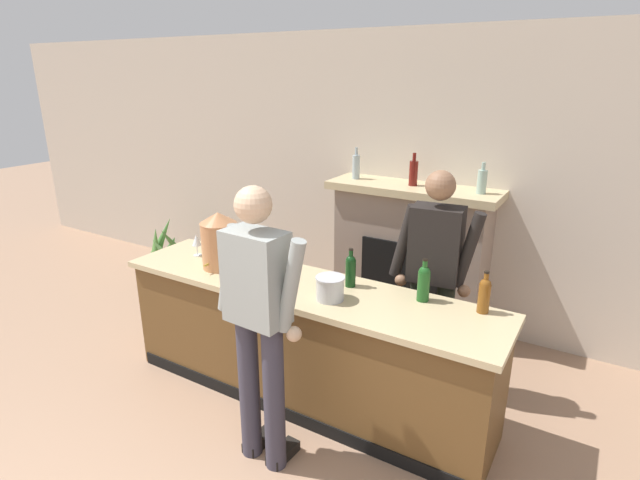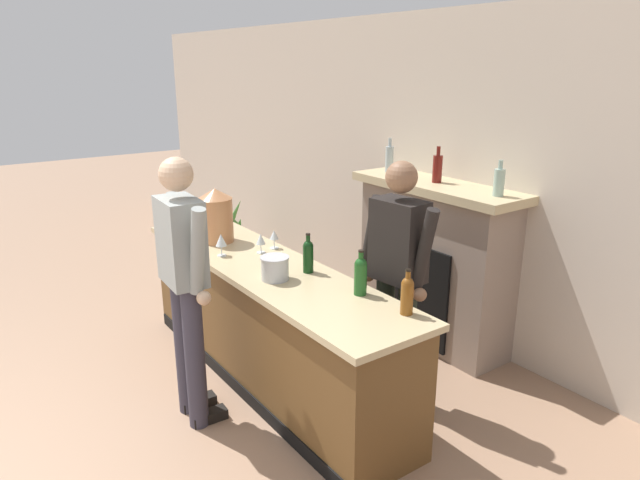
% 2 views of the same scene
% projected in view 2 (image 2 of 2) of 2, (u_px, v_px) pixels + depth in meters
% --- Properties ---
extents(wall_back_panel, '(12.00, 0.07, 2.75)m').
position_uv_depth(wall_back_panel, '(455.00, 180.00, 4.83)').
color(wall_back_panel, beige).
rests_on(wall_back_panel, ground_plane).
extents(bar_counter, '(2.90, 0.68, 0.92)m').
position_uv_depth(bar_counter, '(268.00, 322.00, 4.27)').
color(bar_counter, brown).
rests_on(bar_counter, ground_plane).
extents(fireplace_stone, '(1.56, 0.52, 1.69)m').
position_uv_depth(fireplace_stone, '(433.00, 262.00, 4.85)').
color(fireplace_stone, gray).
rests_on(fireplace_stone, ground_plane).
extents(potted_plant_corner, '(0.47, 0.44, 0.77)m').
position_uv_depth(potted_plant_corner, '(233.00, 238.00, 6.87)').
color(potted_plant_corner, '#45403B').
rests_on(potted_plant_corner, ground_plane).
extents(person_customer, '(0.66, 0.32, 1.79)m').
position_uv_depth(person_customer, '(185.00, 281.00, 3.62)').
color(person_customer, '#393644').
rests_on(person_customer, ground_plane).
extents(person_bartender, '(0.66, 0.33, 1.73)m').
position_uv_depth(person_bartender, '(397.00, 275.00, 3.84)').
color(person_bartender, '#222B23').
rests_on(person_bartender, ground_plane).
extents(copper_dispenser, '(0.28, 0.32, 0.44)m').
position_uv_depth(copper_dispenser, '(216.00, 215.00, 4.61)').
color(copper_dispenser, '#BD7B4D').
rests_on(copper_dispenser, bar_counter).
extents(ice_bucket_steel, '(0.20, 0.20, 0.16)m').
position_uv_depth(ice_bucket_steel, '(275.00, 268.00, 3.83)').
color(ice_bucket_steel, silver).
rests_on(ice_bucket_steel, bar_counter).
extents(wine_bottle_rose_blush, '(0.08, 0.08, 0.29)m').
position_uv_depth(wine_bottle_rose_blush, '(361.00, 274.00, 3.57)').
color(wine_bottle_rose_blush, '#1C521E').
rests_on(wine_bottle_rose_blush, bar_counter).
extents(wine_bottle_port_short, '(0.07, 0.07, 0.28)m').
position_uv_depth(wine_bottle_port_short, '(308.00, 255.00, 3.95)').
color(wine_bottle_port_short, '#103613').
rests_on(wine_bottle_port_short, bar_counter).
extents(wine_bottle_cabernet_heavy, '(0.07, 0.07, 0.28)m').
position_uv_depth(wine_bottle_cabernet_heavy, '(407.00, 294.00, 3.29)').
color(wine_bottle_cabernet_heavy, brown).
rests_on(wine_bottle_cabernet_heavy, bar_counter).
extents(wine_glass_back_row, '(0.07, 0.07, 0.18)m').
position_uv_depth(wine_glass_back_row, '(209.00, 216.00, 4.96)').
color(wine_glass_back_row, silver).
rests_on(wine_glass_back_row, bar_counter).
extents(wine_glass_mid_counter, '(0.08, 0.08, 0.17)m').
position_uv_depth(wine_glass_mid_counter, '(221.00, 241.00, 4.29)').
color(wine_glass_mid_counter, silver).
rests_on(wine_glass_mid_counter, bar_counter).
extents(wine_glass_front_right, '(0.07, 0.07, 0.16)m').
position_uv_depth(wine_glass_front_right, '(261.00, 240.00, 4.36)').
color(wine_glass_front_right, silver).
rests_on(wine_glass_front_right, bar_counter).
extents(wine_glass_near_bucket, '(0.07, 0.07, 0.15)m').
position_uv_depth(wine_glass_near_bucket, '(274.00, 236.00, 4.46)').
color(wine_glass_near_bucket, silver).
rests_on(wine_glass_near_bucket, bar_counter).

